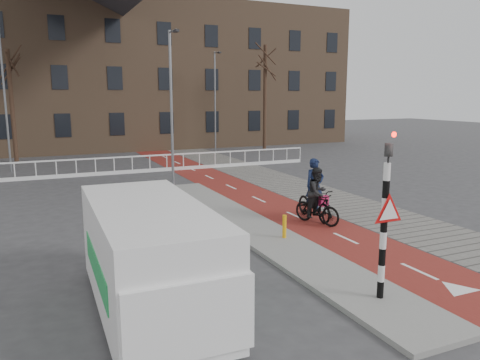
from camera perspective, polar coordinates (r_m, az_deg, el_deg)
name	(u,v)px	position (r m, az deg, el deg)	size (l,w,h in m)	color
ground	(345,267)	(12.47, 12.70, -10.34)	(120.00, 120.00, 0.00)	#38383A
bike_lane	(239,191)	(21.55, -0.06, -1.32)	(2.50, 60.00, 0.01)	maroon
sidewalk	(292,186)	(22.82, 6.37, -0.73)	(3.00, 60.00, 0.01)	slate
curb_island	(253,228)	(15.35, 1.59, -5.90)	(1.80, 16.00, 0.12)	gray
traffic_signal	(385,212)	(10.03, 17.30, -3.73)	(0.80, 0.80, 3.68)	black
bollard	(284,226)	(14.13, 5.44, -5.65)	(0.12, 0.12, 0.70)	#EFA50D
cyclist_near	(314,199)	(16.70, 9.06, -2.30)	(0.82, 2.13, 2.17)	black
cyclist_far	(317,201)	(16.08, 9.39, -2.51)	(1.11, 1.87, 1.94)	black
van	(150,256)	(9.64, -10.95, -9.10)	(2.16, 5.20, 2.22)	white
railing	(76,171)	(26.67, -19.31, 1.00)	(28.00, 0.10, 0.99)	silver
townhouse_row	(79,52)	(41.63, -19.01, 14.52)	(46.00, 10.00, 15.90)	#7F6047
tree_mid	(12,107)	(34.09, -26.04, 8.05)	(0.29, 0.29, 7.25)	#301D15
tree_right	(265,99)	(37.07, 3.05, 9.86)	(0.27, 0.27, 8.16)	#301D15
streetlight_near	(172,114)	(21.06, -8.35, 8.02)	(0.12, 0.12, 7.09)	slate
streetlight_left	(5,95)	(29.77, -26.77, 9.22)	(0.12, 0.12, 8.70)	slate
streetlight_right	(215,102)	(36.62, -3.06, 9.42)	(0.12, 0.12, 7.60)	slate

